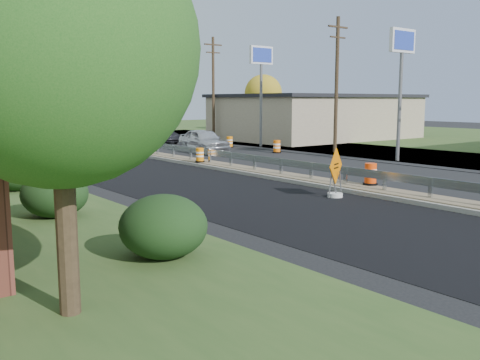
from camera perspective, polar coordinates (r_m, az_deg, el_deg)
ground at (r=24.23m, az=7.59°, el=-0.34°), size 140.00×140.00×0.00m
grass_verge_far at (r=54.30m, az=22.52°, el=3.96°), size 40.00×120.00×0.03m
milled_overlay at (r=29.86m, az=-12.40°, el=1.21°), size 7.20×120.00×0.01m
median at (r=30.31m, az=-3.24°, el=1.70°), size 1.60×55.00×0.23m
guardrail at (r=31.07m, az=-4.30°, el=3.00°), size 0.10×46.15×0.72m
retail_building_near at (r=52.96m, az=8.19°, el=6.74°), size 18.50×12.50×4.27m
pylon_sign_south at (r=34.07m, az=16.88°, el=12.82°), size 2.20×0.30×7.90m
pylon_sign_mid at (r=42.94m, az=2.28°, el=12.20°), size 2.20×0.30×7.90m
pylon_sign_north at (r=54.38m, az=-7.46°, el=11.35°), size 2.20×0.30×7.90m
utility_pole_smid at (r=38.52m, az=10.26°, el=10.21°), size 1.90×0.26×9.40m
utility_pole_nmid at (r=49.82m, az=-2.87°, el=9.91°), size 1.90×0.26×9.40m
utility_pole_north at (r=62.69m, az=-10.87°, el=9.47°), size 1.90×0.26×9.40m
hedge_south at (r=12.72m, az=-8.17°, el=-4.89°), size 2.09×2.09×1.52m
hedge_mid at (r=17.93m, az=-19.15°, el=-1.38°), size 2.09×2.09×1.52m
hedge_north at (r=23.76m, az=-22.70°, el=0.75°), size 2.09×2.09×1.52m
tree_near_green at (r=9.35m, az=-18.87°, el=13.28°), size 4.62×4.62×6.86m
tree_far_yellow at (r=66.61m, az=2.49°, el=9.21°), size 4.62×4.62×6.86m
caution_sign at (r=20.78m, az=10.14°, el=-0.51°), size 1.28×0.58×1.91m
barrel_median_near at (r=22.68m, az=13.74°, el=0.57°), size 0.61×0.61×0.90m
barrel_median_mid at (r=30.31m, az=-4.30°, el=2.64°), size 0.55×0.55×0.80m
barrel_median_far at (r=39.83m, az=-13.23°, el=3.88°), size 0.59×0.59×0.86m
barrel_shoulder_near at (r=37.99m, az=3.95°, el=3.55°), size 0.62×0.62×0.91m
barrel_shoulder_mid at (r=42.22m, az=-1.12°, el=4.05°), size 0.60×0.60×0.88m
barrel_shoulder_far at (r=52.03m, az=-10.23°, el=4.70°), size 0.53×0.53×0.78m
car_silver at (r=38.15m, az=-3.89°, el=4.21°), size 2.54×5.20×1.71m
car_dark_mid at (r=47.13m, az=-8.17°, el=4.73°), size 1.82×4.19×1.34m
car_dark_far at (r=57.85m, az=-18.22°, el=5.11°), size 2.47×5.05×1.41m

